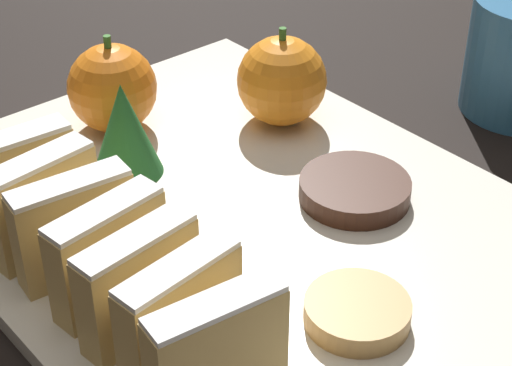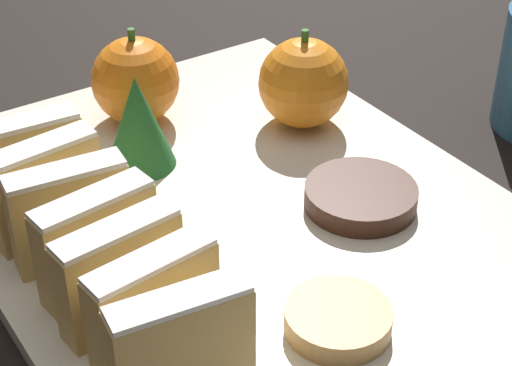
% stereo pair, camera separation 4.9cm
% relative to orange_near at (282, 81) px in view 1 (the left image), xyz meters
% --- Properties ---
extents(ground_plane, '(6.00, 6.00, 0.00)m').
position_rel_orange_near_xyz_m(ground_plane, '(-0.09, -0.08, -0.04)').
color(ground_plane, black).
extents(serving_platter, '(0.30, 0.43, 0.01)m').
position_rel_orange_near_xyz_m(serving_platter, '(-0.09, -0.08, -0.04)').
color(serving_platter, silver).
rests_on(serving_platter, ground_plane).
extents(stollen_slice_front, '(0.07, 0.03, 0.06)m').
position_rel_orange_near_xyz_m(stollen_slice_front, '(-0.19, -0.17, -0.00)').
color(stollen_slice_front, tan).
rests_on(stollen_slice_front, serving_platter).
extents(stollen_slice_second, '(0.07, 0.02, 0.06)m').
position_rel_orange_near_xyz_m(stollen_slice_second, '(-0.19, -0.14, -0.00)').
color(stollen_slice_second, tan).
rests_on(stollen_slice_second, serving_platter).
extents(stollen_slice_third, '(0.07, 0.02, 0.06)m').
position_rel_orange_near_xyz_m(stollen_slice_third, '(-0.19, -0.11, -0.00)').
color(stollen_slice_third, tan).
rests_on(stollen_slice_third, serving_platter).
extents(stollen_slice_fourth, '(0.07, 0.03, 0.06)m').
position_rel_orange_near_xyz_m(stollen_slice_fourth, '(-0.19, -0.08, -0.00)').
color(stollen_slice_fourth, tan).
rests_on(stollen_slice_fourth, serving_platter).
extents(stollen_slice_fifth, '(0.07, 0.03, 0.06)m').
position_rel_orange_near_xyz_m(stollen_slice_fifth, '(-0.19, -0.05, -0.00)').
color(stollen_slice_fifth, tan).
rests_on(stollen_slice_fifth, serving_platter).
extents(stollen_slice_sixth, '(0.07, 0.02, 0.06)m').
position_rel_orange_near_xyz_m(stollen_slice_sixth, '(-0.20, -0.02, -0.00)').
color(stollen_slice_sixth, tan).
rests_on(stollen_slice_sixth, serving_platter).
extents(stollen_slice_back, '(0.07, 0.02, 0.06)m').
position_rel_orange_near_xyz_m(stollen_slice_back, '(-0.19, 0.01, -0.00)').
color(stollen_slice_back, tan).
rests_on(stollen_slice_back, serving_platter).
extents(orange_near, '(0.06, 0.06, 0.07)m').
position_rel_orange_near_xyz_m(orange_near, '(0.00, 0.00, 0.00)').
color(orange_near, orange).
rests_on(orange_near, serving_platter).
extents(orange_far, '(0.06, 0.06, 0.07)m').
position_rel_orange_near_xyz_m(orange_far, '(-0.09, 0.07, -0.00)').
color(orange_far, orange).
rests_on(orange_far, serving_platter).
extents(chocolate_cookie, '(0.07, 0.07, 0.01)m').
position_rel_orange_near_xyz_m(chocolate_cookie, '(-0.03, -0.10, -0.02)').
color(chocolate_cookie, '#381E14').
rests_on(chocolate_cookie, serving_platter).
extents(gingerbread_cookie, '(0.05, 0.05, 0.01)m').
position_rel_orange_near_xyz_m(gingerbread_cookie, '(-0.11, -0.18, -0.02)').
color(gingerbread_cookie, tan).
rests_on(gingerbread_cookie, serving_platter).
extents(evergreen_sprig, '(0.05, 0.05, 0.06)m').
position_rel_orange_near_xyz_m(evergreen_sprig, '(-0.12, 0.01, 0.00)').
color(evergreen_sprig, '#23662D').
rests_on(evergreen_sprig, serving_platter).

